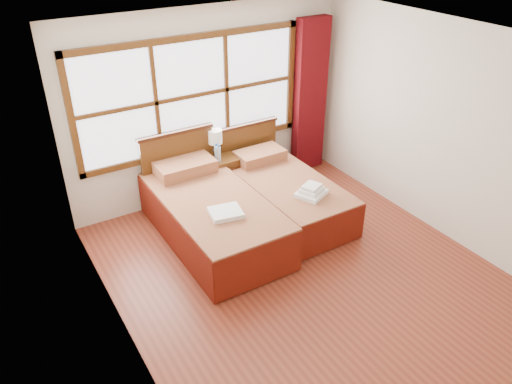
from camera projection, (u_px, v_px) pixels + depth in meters
floor at (303, 273)px, 5.70m from camera, size 4.50×4.50×0.00m
ceiling at (317, 43)px, 4.39m from camera, size 4.50×4.50×0.00m
wall_back at (209, 106)px, 6.71m from camera, size 4.00×0.00×4.00m
wall_left at (115, 231)px, 4.15m from camera, size 0.00×4.50×4.50m
wall_right at (444, 132)px, 5.95m from camera, size 0.00×4.50×4.50m
window at (192, 95)px, 6.47m from camera, size 3.16×0.06×1.56m
curtain at (310, 97)px, 7.39m from camera, size 0.50×0.16×2.30m
bed_left at (211, 214)px, 6.17m from camera, size 1.12×2.17×1.09m
bed_right at (284, 193)px, 6.68m from camera, size 1.00×2.02×0.97m
nightstand at (220, 178)px, 7.01m from camera, size 0.47×0.46×0.63m
towels_left at (226, 213)px, 5.67m from camera, size 0.41×0.37×0.06m
towels_right at (311, 191)px, 6.16m from camera, size 0.44×0.42×0.15m
lamp at (215, 137)px, 6.80m from camera, size 0.19×0.19×0.38m
bottle_near at (219, 154)px, 6.72m from camera, size 0.06×0.06×0.23m
bottle_far at (217, 152)px, 6.75m from camera, size 0.06×0.06×0.23m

